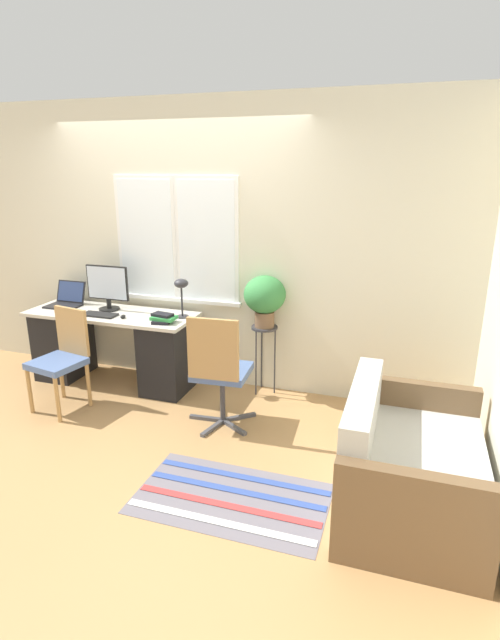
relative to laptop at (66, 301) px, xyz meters
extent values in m
plane|color=tan|center=(1.17, -0.37, -0.78)|extent=(14.00, 14.00, 0.00)
cube|color=beige|center=(1.17, 0.30, 0.57)|extent=(9.00, 0.06, 2.70)
cube|color=white|center=(0.82, 0.26, 0.63)|extent=(0.64, 0.02, 1.19)
cube|color=white|center=(0.82, 0.25, 0.63)|extent=(0.57, 0.01, 1.12)
cube|color=white|center=(1.46, 0.26, 0.63)|extent=(0.64, 0.02, 1.19)
cube|color=white|center=(1.46, 0.25, 0.63)|extent=(0.57, 0.01, 1.12)
cube|color=white|center=(1.14, 0.27, 0.05)|extent=(1.32, 0.11, 0.04)
cube|color=beige|center=(0.57, -0.07, -0.07)|extent=(1.68, 0.59, 0.03)
cube|color=black|center=(-0.03, -0.07, -0.43)|extent=(0.40, 0.51, 0.70)
cube|color=black|center=(1.17, -0.07, -0.43)|extent=(0.40, 0.51, 0.70)
cube|color=black|center=(0.00, -0.05, -0.04)|extent=(0.33, 0.23, 0.02)
cube|color=black|center=(0.00, 0.10, 0.07)|extent=(0.33, 0.08, 0.22)
cube|color=navy|center=(0.00, 0.09, 0.08)|extent=(0.29, 0.07, 0.19)
cylinder|color=black|center=(0.50, 0.01, -0.04)|extent=(0.20, 0.20, 0.02)
cylinder|color=black|center=(0.50, 0.01, 0.01)|extent=(0.05, 0.05, 0.10)
cube|color=black|center=(0.50, 0.01, 0.22)|extent=(0.45, 0.02, 0.34)
cube|color=silver|center=(0.50, 0.00, 0.22)|extent=(0.42, 0.01, 0.31)
cube|color=black|center=(0.53, -0.20, -0.04)|extent=(0.34, 0.15, 0.02)
ellipsoid|color=black|center=(0.79, -0.20, -0.03)|extent=(0.04, 0.07, 0.03)
cylinder|color=#2D2D33|center=(1.30, 0.01, -0.05)|extent=(0.12, 0.12, 0.01)
cylinder|color=#2D2D33|center=(1.30, 0.01, 0.10)|extent=(0.02, 0.02, 0.29)
ellipsoid|color=#2D2D33|center=(1.30, 0.01, 0.27)|extent=(0.13, 0.13, 0.09)
cube|color=black|center=(1.20, -0.21, -0.04)|extent=(0.18, 0.18, 0.03)
cube|color=green|center=(1.21, -0.20, -0.01)|extent=(0.22, 0.15, 0.03)
cube|color=black|center=(1.20, -0.20, 0.02)|extent=(0.20, 0.14, 0.03)
cylinder|color=#B2844C|center=(0.23, -0.88, -0.56)|extent=(0.04, 0.04, 0.44)
cylinder|color=#B2844C|center=(0.57, -0.95, -0.56)|extent=(0.04, 0.04, 0.44)
cylinder|color=#B2844C|center=(0.29, -0.54, -0.56)|extent=(0.04, 0.04, 0.44)
cylinder|color=#B2844C|center=(0.64, -0.61, -0.56)|extent=(0.04, 0.04, 0.44)
cube|color=#4C6699|center=(0.43, -0.74, -0.34)|extent=(0.47, 0.45, 0.06)
cube|color=#B2844C|center=(0.47, -0.54, -0.10)|extent=(0.36, 0.10, 0.43)
cube|color=#47474C|center=(1.75, -0.53, -0.77)|extent=(0.30, 0.06, 0.03)
cube|color=#47474C|center=(1.87, -0.66, -0.77)|extent=(0.11, 0.30, 0.03)
cube|color=#47474C|center=(2.03, -0.60, -0.77)|extent=(0.27, 0.19, 0.03)
cube|color=#47474C|center=(2.02, -0.42, -0.77)|extent=(0.25, 0.22, 0.03)
cube|color=#47474C|center=(1.85, -0.38, -0.77)|extent=(0.15, 0.29, 0.03)
cylinder|color=#333338|center=(1.90, -0.52, -0.55)|extent=(0.04, 0.04, 0.41)
cube|color=#4C6699|center=(1.90, -0.52, -0.31)|extent=(0.47, 0.45, 0.06)
cube|color=#B2844C|center=(1.92, -0.74, -0.04)|extent=(0.41, 0.07, 0.49)
cube|color=beige|center=(3.44, -1.19, -0.56)|extent=(0.83, 1.06, 0.44)
cube|color=beige|center=(3.11, -1.19, -0.17)|extent=(0.16, 1.06, 0.35)
cube|color=brown|center=(3.44, -1.76, -0.47)|extent=(0.83, 0.09, 0.63)
cube|color=brown|center=(3.44, -0.61, -0.47)|extent=(0.83, 0.09, 0.63)
cylinder|color=#333338|center=(2.06, 0.17, -0.13)|extent=(0.25, 0.25, 0.02)
cylinder|color=#333338|center=(2.17, 0.17, -0.46)|extent=(0.01, 0.01, 0.64)
cylinder|color=#333338|center=(2.01, 0.26, -0.46)|extent=(0.01, 0.01, 0.64)
cylinder|color=#333338|center=(2.01, 0.08, -0.46)|extent=(0.01, 0.01, 0.64)
cylinder|color=brown|center=(2.06, 0.17, -0.05)|extent=(0.18, 0.18, 0.14)
ellipsoid|color=#388442|center=(2.06, 0.17, 0.19)|extent=(0.39, 0.39, 0.35)
cube|color=slate|center=(2.32, -1.46, -0.78)|extent=(1.26, 0.72, 0.01)
cube|color=white|center=(2.32, -1.70, -0.77)|extent=(1.24, 0.06, 0.00)
cube|color=#C63838|center=(2.32, -1.54, -0.77)|extent=(1.24, 0.06, 0.00)
cube|color=#334C99|center=(2.32, -1.38, -0.77)|extent=(1.24, 0.06, 0.00)
cube|color=#334C99|center=(2.32, -1.22, -0.77)|extent=(1.24, 0.06, 0.00)
camera|label=1|loc=(3.31, -4.07, 1.32)|focal=28.00mm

